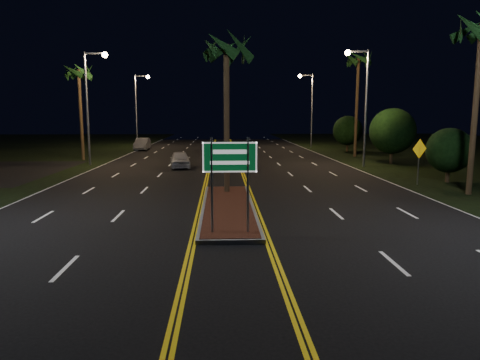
{
  "coord_description": "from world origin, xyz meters",
  "views": [
    {
      "loc": [
        -0.28,
        -11.2,
        4.09
      ],
      "look_at": [
        0.35,
        3.05,
        1.9
      ],
      "focal_mm": 32.0,
      "sensor_mm": 36.0,
      "label": 1
    }
  ],
  "objects": [
    {
      "name": "car_far",
      "position": [
        -9.5,
        39.25,
        0.79
      ],
      "size": [
        2.1,
        4.78,
        1.59
      ],
      "primitive_type": "imported",
      "rotation": [
        0.0,
        0.0,
        0.01
      ],
      "color": "#A9ACB3",
      "rests_on": "ground"
    },
    {
      "name": "median_island",
      "position": [
        0.0,
        7.0,
        0.08
      ],
      "size": [
        2.25,
        10.25,
        0.17
      ],
      "color": "gray",
      "rests_on": "ground"
    },
    {
      "name": "highway_sign",
      "position": [
        0.0,
        2.8,
        2.4
      ],
      "size": [
        1.8,
        0.08,
        3.2
      ],
      "color": "gray",
      "rests_on": "ground"
    },
    {
      "name": "palm_left_far",
      "position": [
        -12.8,
        28.0,
        7.75
      ],
      "size": [
        2.4,
        2.4,
        8.8
      ],
      "color": "#382819",
      "rests_on": "ground"
    },
    {
      "name": "streetlight_right_far",
      "position": [
        10.61,
        42.0,
        5.66
      ],
      "size": [
        1.91,
        0.44,
        9.0
      ],
      "color": "gray",
      "rests_on": "ground"
    },
    {
      "name": "streetlight_left_mid",
      "position": [
        -10.61,
        24.0,
        5.66
      ],
      "size": [
        1.91,
        0.44,
        9.0
      ],
      "color": "gray",
      "rests_on": "ground"
    },
    {
      "name": "shrub_near",
      "position": [
        13.5,
        14.0,
        1.95
      ],
      "size": [
        2.7,
        2.7,
        3.3
      ],
      "color": "#382819",
      "rests_on": "ground"
    },
    {
      "name": "palm_right_far",
      "position": [
        12.8,
        30.0,
        9.14
      ],
      "size": [
        2.4,
        2.4,
        10.3
      ],
      "color": "#382819",
      "rests_on": "ground"
    },
    {
      "name": "warning_sign",
      "position": [
        11.25,
        13.13,
        1.76
      ],
      "size": [
        1.03,
        0.5,
        2.68
      ],
      "rotation": [
        0.0,
        0.0,
        0.43
      ],
      "color": "gray",
      "rests_on": "ground"
    },
    {
      "name": "shrub_mid",
      "position": [
        14.0,
        24.0,
        2.73
      ],
      "size": [
        3.78,
        3.78,
        4.62
      ],
      "color": "#382819",
      "rests_on": "ground"
    },
    {
      "name": "palm_median",
      "position": [
        0.0,
        10.5,
        7.28
      ],
      "size": [
        2.4,
        2.4,
        8.3
      ],
      "color": "#382819",
      "rests_on": "ground"
    },
    {
      "name": "shrub_far",
      "position": [
        13.8,
        36.0,
        2.34
      ],
      "size": [
        3.24,
        3.24,
        3.96
      ],
      "color": "#382819",
      "rests_on": "ground"
    },
    {
      "name": "streetlight_left_far",
      "position": [
        -10.61,
        44.0,
        5.66
      ],
      "size": [
        1.91,
        0.44,
        9.0
      ],
      "color": "gray",
      "rests_on": "ground"
    },
    {
      "name": "ground",
      "position": [
        0.0,
        0.0,
        0.0
      ],
      "size": [
        120.0,
        120.0,
        0.0
      ],
      "primitive_type": "plane",
      "color": "black",
      "rests_on": "ground"
    },
    {
      "name": "streetlight_right_mid",
      "position": [
        10.61,
        22.0,
        5.66
      ],
      "size": [
        1.91,
        0.44,
        9.0
      ],
      "color": "gray",
      "rests_on": "ground"
    },
    {
      "name": "car_near",
      "position": [
        -3.48,
        22.11,
        0.74
      ],
      "size": [
        2.44,
        4.64,
        1.48
      ],
      "primitive_type": "imported",
      "rotation": [
        0.0,
        0.0,
        0.12
      ],
      "color": "silver",
      "rests_on": "ground"
    }
  ]
}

